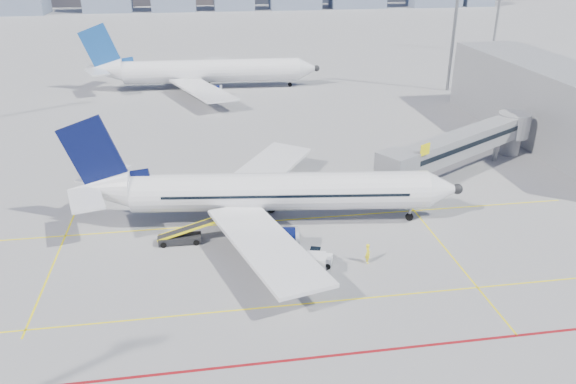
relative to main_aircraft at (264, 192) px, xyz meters
name	(u,v)px	position (x,y,z in m)	size (l,w,h in m)	color
ground	(291,263)	(1.38, -7.79, -3.22)	(420.00, 420.00, 0.00)	gray
apron_markings	(292,289)	(0.80, -11.70, -3.22)	(90.00, 35.12, 0.01)	yellow
jet_bridge	(468,143)	(24.89, 9.12, 0.52)	(23.55, 15.78, 6.30)	gray
terminal_block	(555,105)	(41.33, 18.21, 1.78)	(10.00, 42.00, 10.00)	gray
floodlight_mast_ne	(456,13)	(39.38, 47.21, 10.36)	(3.20, 0.61, 25.45)	slate
main_aircraft	(264,192)	(0.00, 0.00, 0.00)	(37.51, 32.61, 11.01)	silver
second_aircraft	(202,71)	(-4.79, 55.31, -0.01)	(42.82, 37.29, 12.48)	silver
baggage_tug	(318,258)	(3.57, -8.46, -2.52)	(2.38, 1.90, 1.47)	silver
cargo_dolly	(305,264)	(2.16, -9.98, -2.14)	(3.88, 2.40, 1.98)	black
belt_loader	(181,237)	(-7.88, -2.80, -2.64)	(5.48, 1.50, 2.24)	black
ramp_worker	(368,253)	(7.81, -8.75, -2.32)	(0.66, 0.43, 1.81)	yellow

